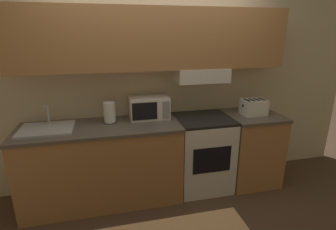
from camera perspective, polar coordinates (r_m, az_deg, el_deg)
The scene contains 9 objects.
ground_plane at distance 3.60m, azimuth -2.94°, elevation -13.42°, with size 16.00×16.00×0.00m, color #4C3828.
wall_back at distance 3.05m, azimuth -2.91°, elevation 11.13°, with size 5.38×0.38×2.55m.
lower_counter_main at distance 3.07m, azimuth -13.98°, elevation -10.23°, with size 1.72×0.65×0.90m.
lower_counter_right_stub at distance 3.52m, azimuth 17.39°, elevation -6.80°, with size 0.63×0.65×0.90m.
stove_range at distance 3.26m, azimuth 7.45°, elevation -8.09°, with size 0.64×0.61×0.90m.
microwave at distance 3.04m, azimuth -4.16°, elevation 1.65°, with size 0.45×0.29×0.25m.
toaster at distance 3.32m, azimuth 18.14°, elevation 1.67°, with size 0.29×0.21×0.19m.
sink_basin at distance 2.95m, azimuth -24.91°, elevation -2.70°, with size 0.53×0.42×0.25m.
paper_towel_roll at distance 2.94m, azimuth -12.61°, elevation 0.51°, with size 0.14×0.14×0.23m.
Camera 1 is at (-0.54, -3.04, 1.86)m, focal length 28.00 mm.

